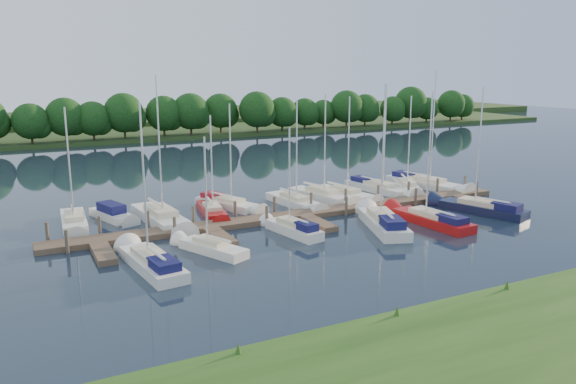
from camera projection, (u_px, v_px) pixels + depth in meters
name	position (u px, v px, depth m)	size (l,w,h in m)	color
ground	(354.00, 244.00, 38.91)	(260.00, 260.00, 0.00)	#182231
near_bank	(553.00, 337.00, 24.90)	(90.00, 10.00, 0.50)	#214714
dock	(304.00, 216.00, 45.24)	(40.00, 6.00, 0.40)	brown
mooring_pilings	(298.00, 209.00, 46.13)	(38.24, 2.84, 2.00)	#473D33
far_shore	(132.00, 132.00, 104.26)	(180.00, 30.00, 0.60)	#263F18
distant_hill	(109.00, 119.00, 125.97)	(220.00, 40.00, 1.40)	#314A20
treeline	(143.00, 116.00, 92.08)	(146.85, 8.99, 8.24)	#38281C
sailboat_n_0	(74.00, 223.00, 43.05)	(2.12, 7.44, 9.51)	white
motorboat	(113.00, 215.00, 45.03)	(2.98, 5.68, 1.61)	white
sailboat_n_2	(162.00, 220.00, 43.97)	(2.98, 9.37, 11.89)	white
sailboat_n_3	(213.00, 212.00, 46.27)	(2.33, 6.77, 8.58)	#A80F0F
sailboat_n_4	(229.00, 205.00, 48.68)	(4.20, 7.22, 9.37)	white
sailboat_n_5	(295.00, 203.00, 49.56)	(2.54, 7.57, 9.56)	white
sailboat_n_6	(322.00, 197.00, 51.62)	(3.56, 7.84, 10.07)	white
sailboat_n_7	(346.00, 195.00, 52.52)	(3.24, 7.75, 9.75)	white
sailboat_n_8	(380.00, 189.00, 55.17)	(3.33, 8.71, 10.84)	white
sailboat_n_9	(407.00, 188.00, 55.66)	(4.46, 7.37, 9.68)	white
sailboat_n_10	(426.00, 184.00, 57.20)	(4.01, 9.71, 12.08)	white
sailboat_s_0	(151.00, 263.00, 34.12)	(2.76, 8.26, 10.42)	white
sailboat_s_1	(210.00, 248.00, 37.04)	(3.53, 6.05, 8.00)	white
sailboat_s_2	(293.00, 230.00, 41.08)	(2.40, 6.28, 8.20)	white
sailboat_s_3	(382.00, 223.00, 42.68)	(4.40, 8.72, 11.26)	white
sailboat_s_4	(430.00, 220.00, 43.78)	(2.59, 8.39, 10.58)	#A80F0F
sailboat_s_5	(479.00, 209.00, 47.09)	(4.19, 8.48, 10.82)	#0F1834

